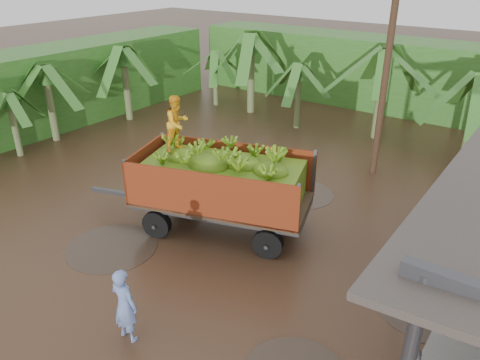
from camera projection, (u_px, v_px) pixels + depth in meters
name	position (u px, v px, depth m)	size (l,w,h in m)	color
ground	(244.00, 256.00, 12.78)	(100.00, 100.00, 0.00)	black
hedge_north	(388.00, 74.00, 24.75)	(22.00, 3.00, 3.60)	#2D661E
hedge_west	(54.00, 87.00, 22.34)	(3.00, 18.00, 3.60)	#2D661E
banana_trailer	(222.00, 182.00, 13.49)	(7.04, 3.85, 3.95)	#B43D19
man_blue	(125.00, 305.00, 9.70)	(0.64, 0.42, 1.75)	#6981C1
utility_pole	(386.00, 73.00, 16.13)	(1.20, 0.24, 7.46)	#47301E
banana_plants	(278.00, 100.00, 20.22)	(23.98, 17.08, 4.12)	#2D661E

